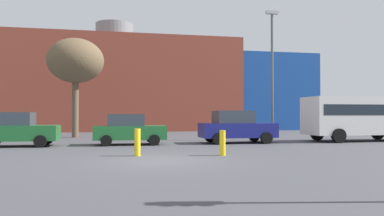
{
  "coord_description": "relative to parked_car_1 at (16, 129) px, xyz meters",
  "views": [
    {
      "loc": [
        -1.47,
        -13.05,
        1.63
      ],
      "look_at": [
        2.51,
        6.55,
        2.0
      ],
      "focal_mm": 34.56,
      "sensor_mm": 36.0,
      "label": 1
    }
  ],
  "objects": [
    {
      "name": "ground_plane",
      "position": [
        6.58,
        -7.34,
        -0.88
      ],
      "size": [
        200.0,
        200.0,
        0.0
      ],
      "primitive_type": "plane",
      "color": "#47474C"
    },
    {
      "name": "building_backdrop",
      "position": [
        4.79,
        20.64,
        3.72
      ],
      "size": [
        43.62,
        10.77,
        11.53
      ],
      "color": "brown",
      "rests_on": "ground_plane"
    },
    {
      "name": "parked_car_1",
      "position": [
        0.0,
        0.0,
        0.0
      ],
      "size": [
        4.07,
        2.0,
        1.76
      ],
      "color": "#1E662D",
      "rests_on": "ground_plane"
    },
    {
      "name": "parked_car_2",
      "position": [
        5.74,
        0.0,
        -0.05
      ],
      "size": [
        3.85,
        1.89,
        1.67
      ],
      "color": "#1E662D",
      "rests_on": "ground_plane"
    },
    {
      "name": "parked_car_3",
      "position": [
        11.86,
        -0.0,
        0.05
      ],
      "size": [
        4.3,
        2.11,
        1.86
      ],
      "color": "navy",
      "rests_on": "ground_plane"
    },
    {
      "name": "white_bus",
      "position": [
        19.85,
        -0.01,
        0.74
      ],
      "size": [
        6.8,
        2.62,
        2.72
      ],
      "color": "white",
      "rests_on": "ground_plane"
    },
    {
      "name": "bare_tree_0",
      "position": [
        2.14,
        7.42,
        4.61
      ],
      "size": [
        4.03,
        4.03,
        7.16
      ],
      "color": "brown",
      "rests_on": "ground_plane"
    },
    {
      "name": "bollard_yellow_0",
      "position": [
        5.9,
        -5.61,
        -0.34
      ],
      "size": [
        0.24,
        0.24,
        1.08
      ],
      "primitive_type": "cylinder",
      "color": "yellow",
      "rests_on": "ground_plane"
    },
    {
      "name": "bollard_yellow_1",
      "position": [
        9.25,
        -6.13,
        -0.37
      ],
      "size": [
        0.24,
        0.24,
        1.01
      ],
      "primitive_type": "cylinder",
      "color": "yellow",
      "rests_on": "ground_plane"
    },
    {
      "name": "street_lamp",
      "position": [
        14.96,
        1.97,
        3.85
      ],
      "size": [
        0.8,
        0.24,
        8.38
      ],
      "color": "#59595E",
      "rests_on": "ground_plane"
    }
  ]
}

